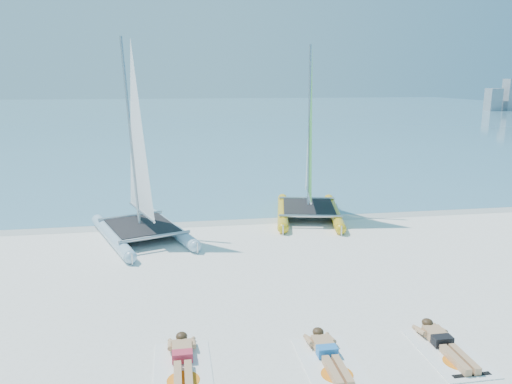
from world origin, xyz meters
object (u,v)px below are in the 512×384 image
(sunbather_b, at_px, (328,353))
(sunbather_c, at_px, (443,342))
(sunbather_a, at_px, (182,358))
(towel_c, at_px, (448,352))
(towel_a, at_px, (183,369))
(towel_b, at_px, (331,364))
(catamaran_blue, at_px, (138,178))
(catamaran_yellow, at_px, (309,161))

(sunbather_b, bearing_deg, sunbather_c, 0.13)
(sunbather_a, distance_m, towel_c, 4.90)
(towel_a, distance_m, towel_b, 2.62)
(towel_a, relative_size, sunbather_c, 1.07)
(towel_b, distance_m, towel_c, 2.27)
(sunbather_b, relative_size, towel_c, 0.93)
(sunbather_a, bearing_deg, towel_a, -90.00)
(towel_c, height_order, sunbather_c, sunbather_c)
(catamaran_blue, bearing_deg, towel_a, -101.19)
(catamaran_yellow, height_order, towel_a, catamaran_yellow)
(catamaran_blue, distance_m, towel_b, 9.14)
(sunbather_a, xyz_separation_m, towel_c, (4.88, -0.44, -0.11))
(catamaran_blue, bearing_deg, towel_c, -72.86)
(sunbather_a, distance_m, sunbather_b, 2.62)
(catamaran_blue, relative_size, towel_c, 3.52)
(catamaran_yellow, xyz_separation_m, towel_c, (-0.01, -9.98, -2.02))
(towel_a, bearing_deg, towel_b, -5.65)
(catamaran_yellow, distance_m, sunbather_c, 9.98)
(sunbather_b, height_order, towel_c, sunbather_b)
(catamaran_yellow, height_order, sunbather_b, catamaran_yellow)
(towel_c, bearing_deg, catamaran_blue, 126.68)
(catamaran_yellow, bearing_deg, sunbather_b, -90.96)
(catamaran_yellow, xyz_separation_m, sunbather_a, (-4.89, -9.54, -1.91))
(sunbather_a, height_order, towel_b, sunbather_a)
(towel_a, relative_size, sunbather_b, 1.07)
(catamaran_blue, distance_m, sunbather_c, 10.11)
(towel_a, bearing_deg, sunbather_a, 90.00)
(sunbather_b, relative_size, sunbather_c, 1.00)
(catamaran_blue, height_order, towel_b, catamaran_blue)
(sunbather_b, distance_m, towel_c, 2.28)
(sunbather_a, bearing_deg, towel_b, -9.78)
(towel_c, relative_size, sunbather_c, 1.07)
(towel_a, xyz_separation_m, sunbather_a, (0.00, 0.19, 0.11))
(sunbather_a, height_order, sunbather_b, same)
(towel_b, relative_size, sunbather_c, 1.07)
(catamaran_yellow, relative_size, sunbather_c, 3.73)
(towel_a, bearing_deg, sunbather_b, -1.45)
(catamaran_yellow, distance_m, sunbather_b, 10.24)
(sunbather_a, relative_size, towel_c, 0.93)
(catamaran_yellow, bearing_deg, towel_c, -77.90)
(towel_b, xyz_separation_m, sunbather_c, (2.27, 0.20, 0.11))
(towel_a, relative_size, towel_b, 1.00)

